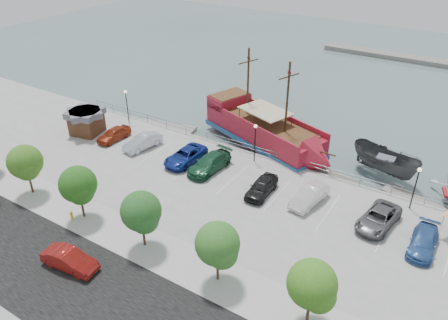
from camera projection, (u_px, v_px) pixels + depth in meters
The scene contains 29 objects.
ground at pixel (222, 198), 42.56m from camera, with size 160.00×160.00×0.00m, color #506163.
street at pixel (99, 299), 30.36m from camera, with size 100.00×8.00×0.04m, color black.
sidewalk at pixel (155, 249), 34.74m from camera, with size 100.00×4.00×0.05m, color #AAA9A8.
seawall_railing at pixel (260, 151), 47.48m from camera, with size 50.00×0.06×1.00m.
far_shore at pixel (434, 62), 77.94m from camera, with size 40.00×3.00×0.80m, color gray.
pirate_ship at pixel (271, 135), 50.00m from camera, with size 18.58×10.57×11.53m.
patrol_boat at pixel (385, 164), 45.27m from camera, with size 2.88×7.66×2.96m, color #404244.
dock_west at pixel (168, 127), 55.62m from camera, with size 7.31×2.09×0.42m, color gray.
dock_mid at pixel (331, 176), 45.62m from camera, with size 6.44×1.84×0.37m, color #666258.
dock_east at pixel (415, 201), 41.79m from camera, with size 6.43×1.84×0.37m, color gray.
shed at pixel (86, 121), 51.77m from camera, with size 4.21×4.21×2.92m.
street_sedan at pixel (70, 260), 32.67m from camera, with size 1.58×4.53×1.49m, color maroon.
fire_hydrant at pixel (72, 215), 37.92m from camera, with size 0.26×0.26×0.75m.
lamp_post_left at pixel (126, 101), 53.58m from camera, with size 0.36×0.36×4.28m.
lamp_post_mid at pixel (255, 136), 45.31m from camera, with size 0.36×0.36×4.28m.
lamp_post_right at pixel (417, 181), 37.97m from camera, with size 0.36×0.36×4.28m.
tree_b at pixel (26, 164), 39.85m from camera, with size 3.30×3.20×5.00m.
tree_c at pixel (79, 186), 36.63m from camera, with size 3.30×3.20×5.00m.
tree_d at pixel (142, 213), 33.42m from camera, with size 3.30×3.20×5.00m.
tree_e at pixel (219, 246), 30.20m from camera, with size 3.30×3.20×5.00m.
tree_f at pixel (314, 287), 26.99m from camera, with size 3.30×3.20×5.00m.
parked_car_a at pixel (114, 134), 50.60m from camera, with size 1.75×4.34×1.48m, color #963016.
parked_car_b at pixel (143, 142), 48.86m from camera, with size 1.62×4.64×1.53m, color #B6BDC8.
parked_car_c at pixel (185, 156), 46.17m from camera, with size 2.48×5.38×1.49m, color navy.
parked_car_d at pixel (209, 163), 44.74m from camera, with size 2.27×5.58×1.62m, color #1C4E31.
parked_car_e at pixel (262, 187), 41.07m from camera, with size 1.83×4.55×1.55m, color black.
parked_car_f at pixel (309, 196), 39.78m from camera, with size 1.66×4.76×1.57m, color white.
parked_car_g at pixel (378, 218), 37.02m from camera, with size 2.45×5.30×1.47m, color #59595B.
parked_car_h at pixel (423, 242), 34.49m from camera, with size 1.96×4.81×1.40m, color #325A9C.
Camera 1 is at (18.73, -29.38, 23.72)m, focal length 35.00 mm.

